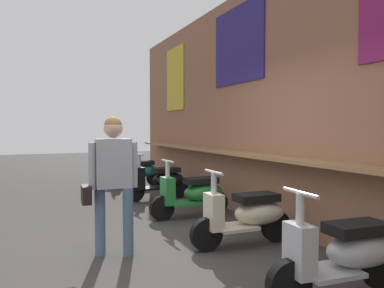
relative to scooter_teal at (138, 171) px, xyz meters
name	(u,v)px	position (x,y,z in m)	size (l,w,h in m)	color
ground_plane	(167,256)	(5.04, -1.08, -0.39)	(37.03, 37.03, 0.00)	#383533
market_stall_facade	(307,98)	(5.05, 0.94, 1.50)	(13.22, 0.61, 3.79)	#8C5B44
scooter_teal	(138,171)	(0.00, 0.00, 0.00)	(0.50, 1.40, 0.97)	#197075
scooter_black	(161,181)	(1.75, 0.00, 0.00)	(0.50, 1.40, 0.97)	black
scooter_green	(195,194)	(3.43, 0.00, 0.00)	(0.46, 1.40, 0.97)	#237533
scooter_cream	(248,215)	(5.07, 0.00, 0.00)	(0.46, 1.40, 0.97)	beige
scooter_silver	(346,253)	(6.64, 0.00, 0.00)	(0.50, 1.40, 0.97)	#B2B5BA
shopper_with_handbag	(112,172)	(4.77, -1.65, 0.59)	(0.28, 0.65, 1.61)	slate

